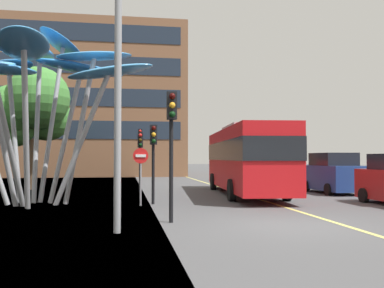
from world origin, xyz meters
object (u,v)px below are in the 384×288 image
(traffic_light_kerb_far, at_px, (153,146))
(traffic_light_island_mid, at_px, (140,149))
(car_parked_far, at_px, (333,174))
(red_bus, at_px, (245,157))
(traffic_light_kerb_near, at_px, (172,128))
(traffic_light_opposite, at_px, (140,145))
(leaf_sculpture, at_px, (34,68))
(no_entry_sign, at_px, (141,167))
(street_lamp, at_px, (128,25))

(traffic_light_kerb_far, height_order, traffic_light_island_mid, traffic_light_island_mid)
(traffic_light_kerb_far, relative_size, car_parked_far, 0.77)
(red_bus, bearing_deg, traffic_light_kerb_near, -118.35)
(traffic_light_kerb_far, xyz_separation_m, car_parked_far, (9.83, 4.01, -1.32))
(traffic_light_opposite, xyz_separation_m, car_parked_far, (9.95, -7.85, -1.76))
(leaf_sculpture, bearing_deg, traffic_light_opposite, 67.59)
(red_bus, relative_size, traffic_light_island_mid, 3.61)
(traffic_light_kerb_near, xyz_separation_m, no_entry_sign, (-0.72, 4.54, -1.22))
(traffic_light_kerb_far, relative_size, traffic_light_island_mid, 0.99)
(traffic_light_kerb_near, bearing_deg, traffic_light_island_mid, 92.82)
(car_parked_far, bearing_deg, traffic_light_kerb_near, -136.87)
(red_bus, height_order, traffic_light_opposite, traffic_light_opposite)
(traffic_light_kerb_far, height_order, no_entry_sign, traffic_light_kerb_far)
(traffic_light_kerb_far, distance_m, traffic_light_opposite, 11.87)
(leaf_sculpture, bearing_deg, car_parked_far, 13.27)
(red_bus, xyz_separation_m, traffic_light_island_mid, (-5.23, 1.96, 0.41))
(traffic_light_island_mid, distance_m, car_parked_far, 10.38)
(red_bus, distance_m, car_parked_far, 5.03)
(traffic_light_kerb_near, xyz_separation_m, traffic_light_kerb_far, (-0.19, 5.02, -0.40))
(traffic_light_kerb_far, bearing_deg, traffic_light_kerb_near, -87.78)
(red_bus, xyz_separation_m, traffic_light_kerb_near, (-4.70, -8.71, 0.80))
(traffic_light_island_mid, bearing_deg, no_entry_sign, -91.80)
(leaf_sculpture, relative_size, traffic_light_kerb_near, 2.72)
(leaf_sculpture, height_order, street_lamp, street_lamp)
(car_parked_far, xyz_separation_m, no_entry_sign, (-10.35, -4.48, 0.50))
(traffic_light_island_mid, bearing_deg, car_parked_far, -9.20)
(street_lamp, xyz_separation_m, no_entry_sign, (0.54, 5.93, -3.72))
(red_bus, height_order, traffic_light_kerb_near, traffic_light_kerb_near)
(red_bus, relative_size, street_lamp, 1.39)
(leaf_sculpture, height_order, traffic_light_kerb_near, leaf_sculpture)
(traffic_light_kerb_far, xyz_separation_m, street_lamp, (-1.07, -6.40, 2.90))
(traffic_light_kerb_near, bearing_deg, traffic_light_opposite, 91.08)
(red_bus, relative_size, traffic_light_kerb_far, 3.63)
(leaf_sculpture, distance_m, traffic_light_kerb_far, 5.75)
(car_parked_far, xyz_separation_m, street_lamp, (-10.90, -10.41, 4.22))
(traffic_light_kerb_far, bearing_deg, traffic_light_opposite, 90.60)
(red_bus, relative_size, leaf_sculpture, 1.13)
(traffic_light_island_mid, xyz_separation_m, traffic_light_opposite, (0.21, 6.20, 0.43))
(traffic_light_kerb_near, distance_m, street_lamp, 3.13)
(leaf_sculpture, height_order, traffic_light_island_mid, leaf_sculpture)
(traffic_light_kerb_near, xyz_separation_m, traffic_light_opposite, (-0.32, 16.87, 0.04))
(traffic_light_kerb_far, height_order, car_parked_far, traffic_light_kerb_far)
(traffic_light_island_mid, bearing_deg, leaf_sculpture, -131.16)
(leaf_sculpture, xyz_separation_m, car_parked_far, (14.61, 3.44, -4.47))
(leaf_sculpture, xyz_separation_m, traffic_light_opposite, (4.66, 11.29, -2.71))
(traffic_light_kerb_near, bearing_deg, no_entry_sign, 98.99)
(traffic_light_island_mid, bearing_deg, traffic_light_kerb_far, -86.64)
(red_bus, bearing_deg, street_lamp, -120.55)
(red_bus, bearing_deg, no_entry_sign, -142.43)
(car_parked_far, height_order, no_entry_sign, no_entry_sign)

